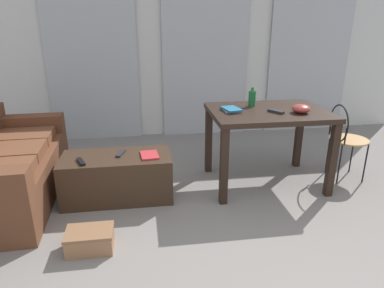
{
  "coord_description": "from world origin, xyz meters",
  "views": [
    {
      "loc": [
        -0.93,
        -1.53,
        1.66
      ],
      "look_at": [
        -0.44,
        1.79,
        0.44
      ],
      "focal_mm": 32.45,
      "sensor_mm": 36.0,
      "label": 1
    }
  ],
  "objects_px": {
    "bowl": "(301,109)",
    "tv_remote_secondary": "(121,153)",
    "shoebox": "(90,240)",
    "wire_chair": "(344,134)",
    "coffee_table": "(117,177)",
    "couch": "(3,169)",
    "craft_table": "(268,121)",
    "bottle_near": "(252,98)",
    "magazine": "(149,155)",
    "tv_remote_on_table": "(276,111)",
    "book_stack": "(231,110)",
    "tv_remote_primary": "(81,162)"
  },
  "relations": [
    {
      "from": "bowl",
      "to": "tv_remote_secondary",
      "type": "bearing_deg",
      "value": 177.47
    },
    {
      "from": "shoebox",
      "to": "wire_chair",
      "type": "bearing_deg",
      "value": 19.6
    },
    {
      "from": "coffee_table",
      "to": "tv_remote_secondary",
      "type": "xyz_separation_m",
      "value": [
        0.05,
        0.04,
        0.23
      ]
    },
    {
      "from": "couch",
      "to": "craft_table",
      "type": "relative_size",
      "value": 1.53
    },
    {
      "from": "craft_table",
      "to": "bottle_near",
      "type": "distance_m",
      "value": 0.3
    },
    {
      "from": "magazine",
      "to": "wire_chair",
      "type": "bearing_deg",
      "value": -1.08
    },
    {
      "from": "tv_remote_on_table",
      "to": "craft_table",
      "type": "bearing_deg",
      "value": 71.98
    },
    {
      "from": "craft_table",
      "to": "tv_remote_on_table",
      "type": "xyz_separation_m",
      "value": [
        0.03,
        -0.11,
        0.13
      ]
    },
    {
      "from": "craft_table",
      "to": "bottle_near",
      "type": "xyz_separation_m",
      "value": [
        -0.12,
        0.19,
        0.2
      ]
    },
    {
      "from": "wire_chair",
      "to": "shoebox",
      "type": "relative_size",
      "value": 2.34
    },
    {
      "from": "craft_table",
      "to": "tv_remote_secondary",
      "type": "distance_m",
      "value": 1.49
    },
    {
      "from": "craft_table",
      "to": "magazine",
      "type": "distance_m",
      "value": 1.24
    },
    {
      "from": "shoebox",
      "to": "couch",
      "type": "bearing_deg",
      "value": 134.06
    },
    {
      "from": "book_stack",
      "to": "tv_remote_on_table",
      "type": "relative_size",
      "value": 1.46
    },
    {
      "from": "couch",
      "to": "tv_remote_primary",
      "type": "bearing_deg",
      "value": -17.26
    },
    {
      "from": "coffee_table",
      "to": "craft_table",
      "type": "bearing_deg",
      "value": 4.19
    },
    {
      "from": "bottle_near",
      "to": "wire_chair",
      "type": "bearing_deg",
      "value": -11.39
    },
    {
      "from": "shoebox",
      "to": "tv_remote_on_table",
      "type": "bearing_deg",
      "value": 25.05
    },
    {
      "from": "tv_remote_secondary",
      "to": "tv_remote_primary",
      "type": "bearing_deg",
      "value": -138.71
    },
    {
      "from": "coffee_table",
      "to": "bottle_near",
      "type": "xyz_separation_m",
      "value": [
        1.4,
        0.3,
        0.66
      ]
    },
    {
      "from": "craft_table",
      "to": "bowl",
      "type": "relative_size",
      "value": 6.64
    },
    {
      "from": "couch",
      "to": "book_stack",
      "type": "xyz_separation_m",
      "value": [
        2.2,
        0.0,
        0.5
      ]
    },
    {
      "from": "craft_table",
      "to": "tv_remote_secondary",
      "type": "xyz_separation_m",
      "value": [
        -1.47,
        -0.07,
        -0.24
      ]
    },
    {
      "from": "tv_remote_primary",
      "to": "tv_remote_secondary",
      "type": "bearing_deg",
      "value": 2.44
    },
    {
      "from": "bottle_near",
      "to": "tv_remote_secondary",
      "type": "relative_size",
      "value": 1.13
    },
    {
      "from": "book_stack",
      "to": "tv_remote_on_table",
      "type": "distance_m",
      "value": 0.43
    },
    {
      "from": "bottle_near",
      "to": "shoebox",
      "type": "relative_size",
      "value": 0.56
    },
    {
      "from": "coffee_table",
      "to": "wire_chair",
      "type": "distance_m",
      "value": 2.39
    },
    {
      "from": "tv_remote_on_table",
      "to": "shoebox",
      "type": "distance_m",
      "value": 2.03
    },
    {
      "from": "book_stack",
      "to": "bowl",
      "type": "bearing_deg",
      "value": -13.73
    },
    {
      "from": "tv_remote_on_table",
      "to": "shoebox",
      "type": "height_order",
      "value": "tv_remote_on_table"
    },
    {
      "from": "couch",
      "to": "tv_remote_secondary",
      "type": "xyz_separation_m",
      "value": [
        1.11,
        -0.08,
        0.13
      ]
    },
    {
      "from": "book_stack",
      "to": "tv_remote_primary",
      "type": "relative_size",
      "value": 1.42
    },
    {
      "from": "bowl",
      "to": "tv_remote_secondary",
      "type": "height_order",
      "value": "bowl"
    },
    {
      "from": "book_stack",
      "to": "tv_remote_on_table",
      "type": "xyz_separation_m",
      "value": [
        0.42,
        -0.12,
        -0.0
      ]
    },
    {
      "from": "craft_table",
      "to": "tv_remote_on_table",
      "type": "height_order",
      "value": "tv_remote_on_table"
    },
    {
      "from": "couch",
      "to": "craft_table",
      "type": "height_order",
      "value": "craft_table"
    },
    {
      "from": "tv_remote_on_table",
      "to": "tv_remote_secondary",
      "type": "distance_m",
      "value": 1.55
    },
    {
      "from": "magazine",
      "to": "coffee_table",
      "type": "bearing_deg",
      "value": 168.12
    },
    {
      "from": "bottle_near",
      "to": "book_stack",
      "type": "distance_m",
      "value": 0.33
    },
    {
      "from": "couch",
      "to": "bowl",
      "type": "height_order",
      "value": "bowl"
    },
    {
      "from": "bottle_near",
      "to": "shoebox",
      "type": "height_order",
      "value": "bottle_near"
    },
    {
      "from": "couch",
      "to": "magazine",
      "type": "xyz_separation_m",
      "value": [
        1.38,
        -0.16,
        0.13
      ]
    },
    {
      "from": "shoebox",
      "to": "coffee_table",
      "type": "bearing_deg",
      "value": 77.93
    },
    {
      "from": "craft_table",
      "to": "shoebox",
      "type": "xyz_separation_m",
      "value": [
        -1.69,
        -0.91,
        -0.6
      ]
    },
    {
      "from": "craft_table",
      "to": "tv_remote_primary",
      "type": "bearing_deg",
      "value": -172.89
    },
    {
      "from": "tv_remote_secondary",
      "to": "shoebox",
      "type": "bearing_deg",
      "value": -87.58
    },
    {
      "from": "coffee_table",
      "to": "tv_remote_primary",
      "type": "relative_size",
      "value": 5.97
    },
    {
      "from": "tv_remote_secondary",
      "to": "magazine",
      "type": "xyz_separation_m",
      "value": [
        0.27,
        -0.08,
        -0.0
      ]
    },
    {
      "from": "couch",
      "to": "book_stack",
      "type": "relative_size",
      "value": 7.26
    }
  ]
}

